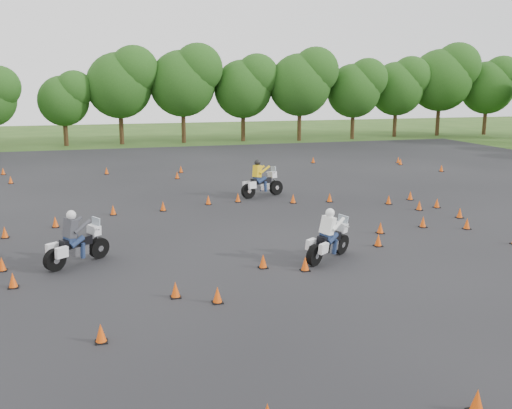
% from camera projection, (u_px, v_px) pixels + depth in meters
% --- Properties ---
extents(ground, '(140.00, 140.00, 0.00)m').
position_uv_depth(ground, '(288.00, 261.00, 19.79)').
color(ground, '#2D5119').
rests_on(ground, ground).
extents(asphalt_pad, '(62.00, 62.00, 0.00)m').
position_uv_depth(asphalt_pad, '(244.00, 222.00, 25.43)').
color(asphalt_pad, black).
rests_on(asphalt_pad, ground).
extents(treeline, '(86.51, 32.37, 10.98)m').
position_uv_depth(treeline, '(195.00, 99.00, 52.69)').
color(treeline, '#1E4614').
rests_on(treeline, ground).
extents(traffic_cones, '(36.41, 33.22, 0.45)m').
position_uv_depth(traffic_cones, '(245.00, 219.00, 24.96)').
color(traffic_cones, '#DA4809').
rests_on(traffic_cones, asphalt_pad).
extents(rider_grey, '(2.48, 2.12, 1.94)m').
position_uv_depth(rider_grey, '(76.00, 237.00, 19.27)').
color(rider_grey, '#37383E').
rests_on(rider_grey, ground).
extents(rider_yellow, '(2.74, 1.59, 2.02)m').
position_uv_depth(rider_yellow, '(263.00, 178.00, 30.77)').
color(rider_yellow, gold).
rests_on(rider_yellow, ground).
extents(rider_white, '(2.45, 2.03, 1.90)m').
position_uv_depth(rider_white, '(328.00, 233.00, 19.79)').
color(rider_white, white).
rests_on(rider_white, ground).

